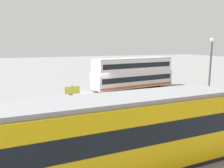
{
  "coord_description": "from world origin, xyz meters",
  "views": [
    {
      "loc": [
        8.58,
        24.76,
        5.72
      ],
      "look_at": [
        0.7,
        5.82,
        2.18
      ],
      "focal_mm": 37.42,
      "sensor_mm": 36.0,
      "label": 1
    }
  ],
  "objects_px": {
    "pedestrian_crossing": "(129,103)",
    "street_lamp": "(210,67)",
    "info_sign": "(72,93)",
    "tram_yellow": "(81,140)",
    "double_decker_bus": "(133,73)",
    "pedestrian_near_railing": "(71,96)"
  },
  "relations": [
    {
      "from": "pedestrian_near_railing",
      "to": "pedestrian_crossing",
      "type": "height_order",
      "value": "pedestrian_near_railing"
    },
    {
      "from": "double_decker_bus",
      "to": "info_sign",
      "type": "xyz_separation_m",
      "value": [
        9.52,
        7.26,
        -0.4
      ]
    },
    {
      "from": "pedestrian_crossing",
      "to": "street_lamp",
      "type": "height_order",
      "value": "street_lamp"
    },
    {
      "from": "pedestrian_crossing",
      "to": "double_decker_bus",
      "type": "bearing_deg",
      "value": -119.41
    },
    {
      "from": "pedestrian_near_railing",
      "to": "info_sign",
      "type": "distance_m",
      "value": 2.02
    },
    {
      "from": "double_decker_bus",
      "to": "info_sign",
      "type": "distance_m",
      "value": 11.98
    },
    {
      "from": "pedestrian_crossing",
      "to": "street_lamp",
      "type": "distance_m",
      "value": 8.08
    },
    {
      "from": "double_decker_bus",
      "to": "street_lamp",
      "type": "relative_size",
      "value": 1.78
    },
    {
      "from": "tram_yellow",
      "to": "street_lamp",
      "type": "distance_m",
      "value": 15.31
    },
    {
      "from": "info_sign",
      "to": "double_decker_bus",
      "type": "bearing_deg",
      "value": -142.67
    },
    {
      "from": "tram_yellow",
      "to": "street_lamp",
      "type": "xyz_separation_m",
      "value": [
        -13.61,
        -6.77,
        1.88
      ]
    },
    {
      "from": "info_sign",
      "to": "street_lamp",
      "type": "distance_m",
      "value": 12.28
    },
    {
      "from": "double_decker_bus",
      "to": "pedestrian_near_railing",
      "type": "bearing_deg",
      "value": 30.08
    },
    {
      "from": "pedestrian_near_railing",
      "to": "pedestrian_crossing",
      "type": "xyz_separation_m",
      "value": [
        -3.82,
        4.27,
        -0.02
      ]
    },
    {
      "from": "tram_yellow",
      "to": "pedestrian_near_railing",
      "type": "relative_size",
      "value": 8.48
    },
    {
      "from": "info_sign",
      "to": "tram_yellow",
      "type": "bearing_deg",
      "value": 79.0
    },
    {
      "from": "double_decker_bus",
      "to": "pedestrian_crossing",
      "type": "relative_size",
      "value": 6.42
    },
    {
      "from": "tram_yellow",
      "to": "info_sign",
      "type": "distance_m",
      "value": 10.22
    },
    {
      "from": "double_decker_bus",
      "to": "info_sign",
      "type": "relative_size",
      "value": 4.79
    },
    {
      "from": "tram_yellow",
      "to": "pedestrian_near_railing",
      "type": "height_order",
      "value": "tram_yellow"
    },
    {
      "from": "pedestrian_near_railing",
      "to": "street_lamp",
      "type": "bearing_deg",
      "value": 155.58
    },
    {
      "from": "double_decker_bus",
      "to": "street_lamp",
      "type": "bearing_deg",
      "value": 101.49
    }
  ]
}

